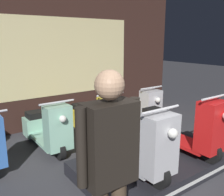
# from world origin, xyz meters

# --- Properties ---
(shop_wall_back) EXTENTS (6.73, 0.09, 3.20)m
(shop_wall_back) POSITION_xyz_m (0.00, 3.73, 1.60)
(shop_wall_back) COLOR #331E19
(shop_wall_back) RESTS_ON ground_plane
(display_platform) EXTENTS (2.35, 1.34, 0.20)m
(display_platform) POSITION_xyz_m (0.27, 0.92, 0.10)
(display_platform) COLOR black
(display_platform) RESTS_ON ground_plane
(scooter_display_left) EXTENTS (0.58, 1.56, 0.98)m
(scooter_display_left) POSITION_xyz_m (-0.25, 0.85, 0.58)
(scooter_display_left) COLOR black
(scooter_display_left) RESTS_ON display_platform
(scooter_display_right) EXTENTS (0.58, 1.56, 0.98)m
(scooter_display_right) POSITION_xyz_m (0.80, 0.85, 0.58)
(scooter_display_right) COLOR black
(scooter_display_right) RESTS_ON display_platform
(scooter_backrow_1) EXTENTS (0.58, 1.56, 0.98)m
(scooter_backrow_1) POSITION_xyz_m (-0.75, 2.59, 0.38)
(scooter_backrow_1) COLOR black
(scooter_backrow_1) RESTS_ON ground_plane
(scooter_backrow_2) EXTENTS (0.58, 1.56, 0.98)m
(scooter_backrow_2) POSITION_xyz_m (0.29, 2.59, 0.38)
(scooter_backrow_2) COLOR black
(scooter_backrow_2) RESTS_ON ground_plane
(scooter_backrow_3) EXTENTS (0.58, 1.56, 0.98)m
(scooter_backrow_3) POSITION_xyz_m (1.32, 2.59, 0.38)
(scooter_backrow_3) COLOR black
(scooter_backrow_3) RESTS_ON ground_plane
(person_left_browsing) EXTENTS (0.57, 0.23, 1.73)m
(person_left_browsing) POSITION_xyz_m (-1.23, -0.04, 1.02)
(person_left_browsing) COLOR #473828
(person_left_browsing) RESTS_ON ground_plane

